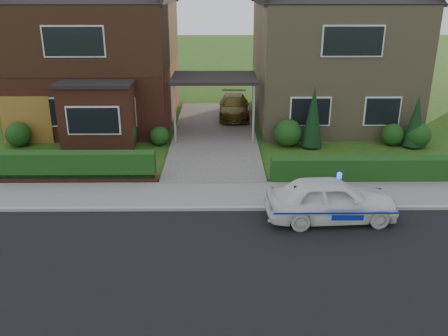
{
  "coord_description": "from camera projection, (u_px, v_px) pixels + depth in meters",
  "views": [
    {
      "loc": [
        0.24,
        -10.25,
        6.54
      ],
      "look_at": [
        0.37,
        3.5,
        1.25
      ],
      "focal_mm": 38.0,
      "sensor_mm": 36.0,
      "label": 1
    }
  ],
  "objects": [
    {
      "name": "potted_plant_c",
      "position": [
        145.0,
        165.0,
        17.35
      ],
      "size": [
        0.62,
        0.62,
        0.81
      ],
      "primitive_type": "imported",
      "rotation": [
        0.0,
        0.0,
        1.03
      ],
      "color": "gray",
      "rests_on": "ground"
    },
    {
      "name": "sidewalk",
      "position": [
        213.0,
        195.0,
        15.72
      ],
      "size": [
        60.0,
        2.0,
        0.1
      ],
      "primitive_type": "cube",
      "color": "slate",
      "rests_on": "ground"
    },
    {
      "name": "shrub_right_mid",
      "position": [
        393.0,
        135.0,
        20.68
      ],
      "size": [
        0.96,
        0.96,
        0.96
      ],
      "primitive_type": "sphere",
      "color": "#113612",
      "rests_on": "ground"
    },
    {
      "name": "shrub_right_far",
      "position": [
        418.0,
        135.0,
        20.39
      ],
      "size": [
        1.08,
        1.08,
        1.08
      ],
      "primitive_type": "sphere",
      "color": "#113612",
      "rests_on": "ground"
    },
    {
      "name": "driveway",
      "position": [
        215.0,
        134.0,
        22.16
      ],
      "size": [
        3.8,
        12.0,
        0.12
      ],
      "primitive_type": "cube",
      "color": "#666059",
      "rests_on": "ground"
    },
    {
      "name": "shrub_left_mid",
      "position": [
        121.0,
        133.0,
        20.32
      ],
      "size": [
        1.32,
        1.32,
        1.32
      ],
      "primitive_type": "sphere",
      "color": "#113612",
      "rests_on": "ground"
    },
    {
      "name": "carport_link",
      "position": [
        214.0,
        79.0,
        21.19
      ],
      "size": [
        3.8,
        3.0,
        2.77
      ],
      "color": "black",
      "rests_on": "ground"
    },
    {
      "name": "ground",
      "position": [
        211.0,
        264.0,
        11.91
      ],
      "size": [
        120.0,
        120.0,
        0.0
      ],
      "primitive_type": "plane",
      "color": "#214D14",
      "rests_on": "ground"
    },
    {
      "name": "shrub_left_far",
      "position": [
        18.0,
        134.0,
        20.51
      ],
      "size": [
        1.08,
        1.08,
        1.08
      ],
      "primitive_type": "sphere",
      "color": "#113612",
      "rests_on": "ground"
    },
    {
      "name": "shrub_right_near",
      "position": [
        288.0,
        133.0,
        20.5
      ],
      "size": [
        1.2,
        1.2,
        1.2
      ],
      "primitive_type": "sphere",
      "color": "#113612",
      "rests_on": "ground"
    },
    {
      "name": "shrub_left_near",
      "position": [
        159.0,
        136.0,
        20.7
      ],
      "size": [
        0.84,
        0.84,
        0.84
      ],
      "primitive_type": "sphere",
      "color": "#113612",
      "rests_on": "ground"
    },
    {
      "name": "conifer_b",
      "position": [
        416.0,
        123.0,
        20.18
      ],
      "size": [
        0.9,
        0.9,
        2.2
      ],
      "primitive_type": "cone",
      "color": "black",
      "rests_on": "ground"
    },
    {
      "name": "hedge_left",
      "position": [
        51.0,
        182.0,
        16.95
      ],
      "size": [
        7.5,
        0.55,
        0.9
      ],
      "primitive_type": "cube",
      "color": "#113612",
      "rests_on": "ground"
    },
    {
      "name": "police_car",
      "position": [
        331.0,
        200.0,
        13.95
      ],
      "size": [
        3.54,
        3.94,
        1.48
      ],
      "rotation": [
        0.0,
        0.0,
        1.63
      ],
      "color": "white",
      "rests_on": "ground"
    },
    {
      "name": "conifer_a",
      "position": [
        313.0,
        118.0,
        20.07
      ],
      "size": [
        0.9,
        0.9,
        2.6
      ],
      "primitive_type": "cone",
      "color": "black",
      "rests_on": "ground"
    },
    {
      "name": "potted_plant_b",
      "position": [
        113.0,
        161.0,
        17.72
      ],
      "size": [
        0.58,
        0.56,
        0.82
      ],
      "primitive_type": "imported",
      "rotation": [
        0.0,
        0.0,
        0.66
      ],
      "color": "gray",
      "rests_on": "ground"
    },
    {
      "name": "road",
      "position": [
        211.0,
        264.0,
        11.91
      ],
      "size": [
        60.0,
        6.0,
        0.02
      ],
      "primitive_type": "cube",
      "color": "black",
      "rests_on": "ground"
    },
    {
      "name": "garage_door",
      "position": [
        26.0,
        120.0,
        20.76
      ],
      "size": [
        2.2,
        0.1,
        2.1
      ],
      "primitive_type": "cube",
      "color": "olive",
      "rests_on": "ground"
    },
    {
      "name": "house_left",
      "position": [
        98.0,
        45.0,
        23.47
      ],
      "size": [
        7.5,
        9.53,
        7.25
      ],
      "color": "brown",
      "rests_on": "ground"
    },
    {
      "name": "hedge_right",
      "position": [
        375.0,
        181.0,
        16.96
      ],
      "size": [
        7.5,
        0.55,
        0.8
      ],
      "primitive_type": "cube",
      "color": "#113612",
      "rests_on": "ground"
    },
    {
      "name": "house_right",
      "position": [
        330.0,
        48.0,
        23.71
      ],
      "size": [
        7.5,
        8.06,
        7.25
      ],
      "color": "#8F7D58",
      "rests_on": "ground"
    },
    {
      "name": "kerb",
      "position": [
        212.0,
        209.0,
        14.74
      ],
      "size": [
        60.0,
        0.16,
        0.12
      ],
      "primitive_type": "cube",
      "color": "#9E9993",
      "rests_on": "ground"
    },
    {
      "name": "driveway_car",
      "position": [
        234.0,
        106.0,
        24.78
      ],
      "size": [
        1.61,
        3.81,
        1.1
      ],
      "primitive_type": "imported",
      "rotation": [
        0.0,
        0.0,
        -0.02
      ],
      "color": "brown",
      "rests_on": "driveway"
    },
    {
      "name": "dwarf_wall",
      "position": [
        49.0,
        179.0,
        16.74
      ],
      "size": [
        7.7,
        0.25,
        0.36
      ],
      "primitive_type": "cube",
      "color": "brown",
      "rests_on": "ground"
    }
  ]
}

